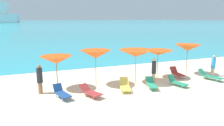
% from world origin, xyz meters
% --- Properties ---
extents(ground_plane, '(50.00, 100.00, 0.30)m').
position_xyz_m(ground_plane, '(0.00, 10.00, -0.15)').
color(ground_plane, beige).
extents(ocean_water, '(650.00, 440.00, 0.02)m').
position_xyz_m(ocean_water, '(0.00, 227.83, 0.01)').
color(ocean_water, '#2DADBC').
rests_on(ocean_water, ground_plane).
extents(umbrella_0, '(2.13, 2.13, 2.09)m').
position_xyz_m(umbrella_0, '(-4.87, 2.99, 1.85)').
color(umbrella_0, '#9E7F59').
rests_on(umbrella_0, ground_plane).
extents(umbrella_1, '(2.14, 2.14, 2.32)m').
position_xyz_m(umbrella_1, '(-2.39, 2.92, 2.05)').
color(umbrella_1, '#9E7F59').
rests_on(umbrella_1, ground_plane).
extents(umbrella_2, '(2.35, 2.35, 2.28)m').
position_xyz_m(umbrella_2, '(0.24, 2.38, 2.04)').
color(umbrella_2, '#9E7F59').
rests_on(umbrella_2, ground_plane).
extents(umbrella_3, '(2.12, 2.12, 2.08)m').
position_xyz_m(umbrella_3, '(2.33, 2.93, 1.89)').
color(umbrella_3, '#9E7F59').
rests_on(umbrella_3, ground_plane).
extents(umbrella_4, '(1.94, 1.94, 2.37)m').
position_xyz_m(umbrella_4, '(4.99, 2.94, 2.12)').
color(umbrella_4, '#9E7F59').
rests_on(umbrella_4, ground_plane).
extents(lounge_chair_0, '(1.12, 1.60, 0.60)m').
position_xyz_m(lounge_chair_0, '(-3.36, 0.90, 0.30)').
color(lounge_chair_0, '#A53333').
rests_on(lounge_chair_0, ground_plane).
extents(lounge_chair_1, '(0.84, 1.43, 0.62)m').
position_xyz_m(lounge_chair_1, '(2.46, 0.76, 0.26)').
color(lounge_chair_1, '#268C66').
rests_on(lounge_chair_1, ground_plane).
extents(lounge_chair_2, '(0.87, 1.52, 0.69)m').
position_xyz_m(lounge_chair_2, '(-4.88, 1.29, 0.31)').
color(lounge_chair_2, '#1E478C').
rests_on(lounge_chair_2, ground_plane).
extents(lounge_chair_3, '(0.97, 1.58, 0.58)m').
position_xyz_m(lounge_chair_3, '(0.64, 0.98, 0.28)').
color(lounge_chair_3, '#268C66').
rests_on(lounge_chair_3, ground_plane).
extents(lounge_chair_4, '(1.00, 1.81, 0.66)m').
position_xyz_m(lounge_chair_4, '(5.55, 1.11, 0.30)').
color(lounge_chair_4, '#268C66').
rests_on(lounge_chair_4, ground_plane).
extents(lounge_chair_5, '(1.05, 1.65, 0.65)m').
position_xyz_m(lounge_chair_5, '(-1.06, 1.23, 0.26)').
color(lounge_chair_5, '#D8BF4C').
rests_on(lounge_chair_5, ground_plane).
extents(lounge_chair_6, '(0.63, 1.40, 0.69)m').
position_xyz_m(lounge_chair_6, '(3.81, 2.55, 0.32)').
color(lounge_chair_6, '#A53333').
rests_on(lounge_chair_6, ground_plane).
extents(beachgoer_0, '(0.33, 0.33, 1.72)m').
position_xyz_m(beachgoer_0, '(-5.92, 2.49, 0.91)').
color(beachgoer_0, '#A3704C').
rests_on(beachgoer_0, ground_plane).
extents(beachgoer_1, '(0.30, 0.30, 1.68)m').
position_xyz_m(beachgoer_1, '(1.42, 1.96, 0.90)').
color(beachgoer_1, '#DBAA84').
rests_on(beachgoer_1, ground_plane).
extents(beachgoer_2, '(0.31, 0.31, 1.63)m').
position_xyz_m(beachgoer_2, '(6.49, 1.76, 0.87)').
color(beachgoer_2, '#DBAA84').
rests_on(beachgoer_2, ground_plane).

